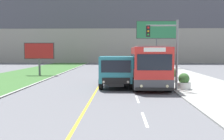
{
  "coord_description": "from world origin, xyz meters",
  "views": [
    {
      "loc": [
        1.7,
        -3.09,
        2.89
      ],
      "look_at": [
        1.1,
        16.99,
        1.4
      ],
      "focal_mm": 42.0,
      "sensor_mm": 36.0,
      "label": 1
    }
  ],
  "objects_px": {
    "dump_truck": "(116,72)",
    "planter_round_third": "(163,72)",
    "billboard_small": "(39,52)",
    "traffic_light_mast": "(167,46)",
    "planter_round_second": "(172,76)",
    "city_bus": "(150,67)",
    "planter_round_near": "(184,82)",
    "billboard_large": "(157,31)"
  },
  "relations": [
    {
      "from": "dump_truck",
      "to": "planter_round_third",
      "type": "bearing_deg",
      "value": 57.81
    },
    {
      "from": "billboard_small",
      "to": "dump_truck",
      "type": "bearing_deg",
      "value": -46.93
    },
    {
      "from": "traffic_light_mast",
      "to": "planter_round_second",
      "type": "xyz_separation_m",
      "value": [
        1.36,
        5.02,
        -2.63
      ]
    },
    {
      "from": "dump_truck",
      "to": "planter_round_second",
      "type": "bearing_deg",
      "value": 33.43
    },
    {
      "from": "city_bus",
      "to": "planter_round_third",
      "type": "height_order",
      "value": "city_bus"
    },
    {
      "from": "traffic_light_mast",
      "to": "planter_round_near",
      "type": "distance_m",
      "value": 2.99
    },
    {
      "from": "traffic_light_mast",
      "to": "planter_round_third",
      "type": "bearing_deg",
      "value": 81.9
    },
    {
      "from": "billboard_small",
      "to": "planter_round_third",
      "type": "distance_m",
      "value": 14.34
    },
    {
      "from": "planter_round_near",
      "to": "planter_round_third",
      "type": "distance_m",
      "value": 9.27
    },
    {
      "from": "city_bus",
      "to": "planter_round_near",
      "type": "bearing_deg",
      "value": -15.93
    },
    {
      "from": "planter_round_near",
      "to": "dump_truck",
      "type": "bearing_deg",
      "value": 164.67
    },
    {
      "from": "billboard_large",
      "to": "planter_round_third",
      "type": "height_order",
      "value": "billboard_large"
    },
    {
      "from": "planter_round_second",
      "to": "planter_round_third",
      "type": "bearing_deg",
      "value": 89.84
    },
    {
      "from": "dump_truck",
      "to": "billboard_large",
      "type": "xyz_separation_m",
      "value": [
        6.24,
        22.47,
        4.78
      ]
    },
    {
      "from": "dump_truck",
      "to": "billboard_small",
      "type": "relative_size",
      "value": 1.84
    },
    {
      "from": "billboard_small",
      "to": "city_bus",
      "type": "bearing_deg",
      "value": -41.8
    },
    {
      "from": "city_bus",
      "to": "planter_round_third",
      "type": "distance_m",
      "value": 8.99
    },
    {
      "from": "planter_round_near",
      "to": "planter_round_second",
      "type": "xyz_separation_m",
      "value": [
        0.03,
        4.64,
        0.02
      ]
    },
    {
      "from": "billboard_small",
      "to": "planter_round_second",
      "type": "height_order",
      "value": "billboard_small"
    },
    {
      "from": "city_bus",
      "to": "planter_round_second",
      "type": "xyz_separation_m",
      "value": [
        2.44,
        3.95,
        -1.0
      ]
    },
    {
      "from": "dump_truck",
      "to": "traffic_light_mast",
      "type": "bearing_deg",
      "value": -25.75
    },
    {
      "from": "dump_truck",
      "to": "traffic_light_mast",
      "type": "distance_m",
      "value": 4.48
    },
    {
      "from": "billboard_large",
      "to": "billboard_small",
      "type": "height_order",
      "value": "billboard_large"
    },
    {
      "from": "dump_truck",
      "to": "traffic_light_mast",
      "type": "relative_size",
      "value": 1.39
    },
    {
      "from": "city_bus",
      "to": "planter_round_near",
      "type": "relative_size",
      "value": 4.72
    },
    {
      "from": "dump_truck",
      "to": "planter_round_second",
      "type": "distance_m",
      "value": 5.99
    },
    {
      "from": "planter_round_third",
      "to": "planter_round_near",
      "type": "bearing_deg",
      "value": -90.26
    },
    {
      "from": "planter_round_second",
      "to": "planter_round_third",
      "type": "xyz_separation_m",
      "value": [
        0.01,
        4.64,
        -0.03
      ]
    },
    {
      "from": "billboard_large",
      "to": "planter_round_third",
      "type": "xyz_separation_m",
      "value": [
        -1.26,
        -14.55,
        -5.43
      ]
    },
    {
      "from": "planter_round_third",
      "to": "city_bus",
      "type": "bearing_deg",
      "value": -105.95
    },
    {
      "from": "dump_truck",
      "to": "planter_round_near",
      "type": "relative_size",
      "value": 5.96
    },
    {
      "from": "billboard_small",
      "to": "planter_round_second",
      "type": "bearing_deg",
      "value": -24.6
    },
    {
      "from": "dump_truck",
      "to": "planter_round_second",
      "type": "relative_size",
      "value": 5.66
    },
    {
      "from": "billboard_large",
      "to": "planter_round_second",
      "type": "distance_m",
      "value": 19.97
    },
    {
      "from": "city_bus",
      "to": "billboard_large",
      "type": "bearing_deg",
      "value": 80.89
    },
    {
      "from": "traffic_light_mast",
      "to": "planter_round_near",
      "type": "height_order",
      "value": "traffic_light_mast"
    },
    {
      "from": "planter_round_near",
      "to": "planter_round_third",
      "type": "xyz_separation_m",
      "value": [
        0.04,
        9.27,
        -0.01
      ]
    },
    {
      "from": "billboard_large",
      "to": "planter_round_third",
      "type": "bearing_deg",
      "value": -94.94
    },
    {
      "from": "billboard_small",
      "to": "planter_round_near",
      "type": "distance_m",
      "value": 18.0
    },
    {
      "from": "billboard_small",
      "to": "planter_round_third",
      "type": "relative_size",
      "value": 3.29
    },
    {
      "from": "traffic_light_mast",
      "to": "billboard_small",
      "type": "bearing_deg",
      "value": 137.93
    },
    {
      "from": "billboard_large",
      "to": "billboard_small",
      "type": "bearing_deg",
      "value": -140.24
    }
  ]
}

